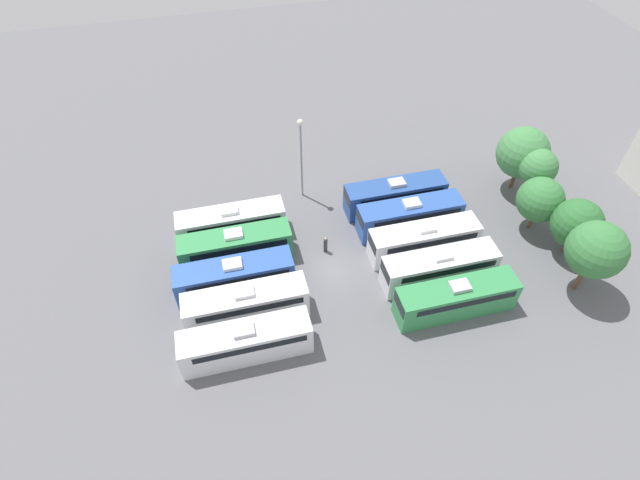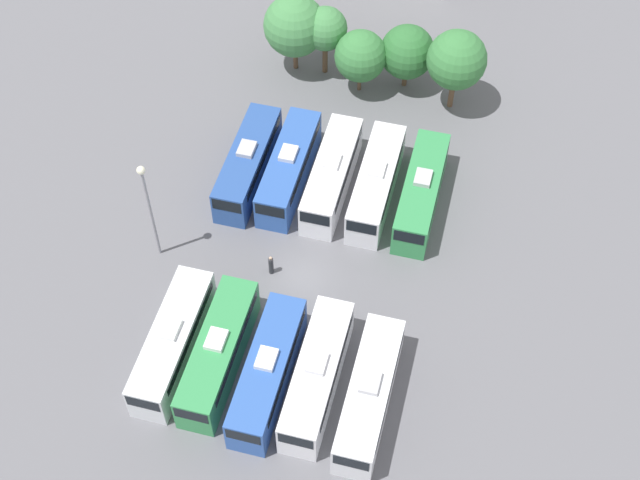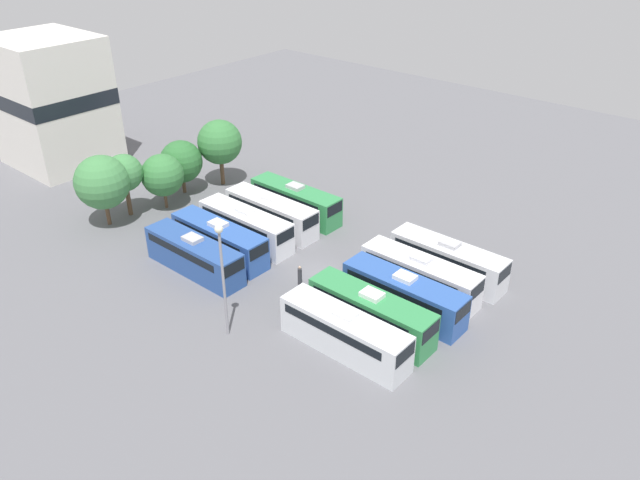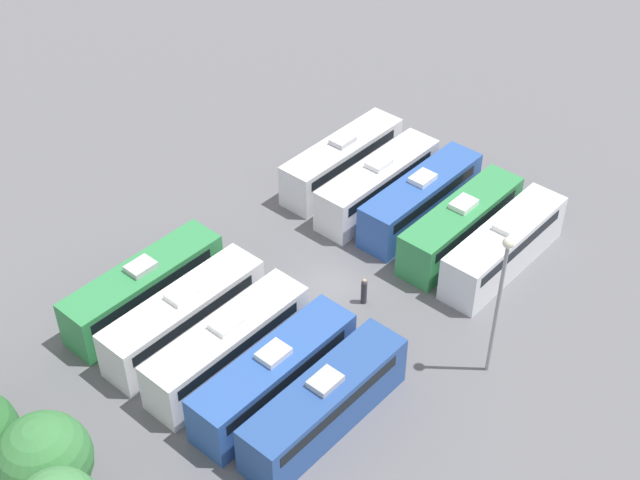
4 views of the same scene
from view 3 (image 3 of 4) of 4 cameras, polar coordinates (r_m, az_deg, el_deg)
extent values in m
plane|color=slate|center=(54.01, -0.25, -3.03)|extent=(121.53, 121.53, 0.00)
cube|color=silver|center=(44.70, 2.26, -8.55)|extent=(2.51, 10.15, 3.06)
cube|color=black|center=(44.31, 2.02, -7.56)|extent=(2.55, 8.62, 0.67)
cube|color=black|center=(41.96, 7.80, -10.34)|extent=(2.21, 0.08, 1.07)
cube|color=white|center=(43.67, 2.30, -6.79)|extent=(1.20, 1.60, 0.35)
cube|color=#338C4C|center=(46.73, 4.69, -6.71)|extent=(2.51, 10.15, 3.06)
cube|color=black|center=(46.36, 4.48, -5.75)|extent=(2.55, 8.62, 0.67)
cube|color=black|center=(44.12, 10.10, -8.27)|extent=(2.21, 0.08, 1.07)
cube|color=white|center=(45.75, 4.78, -4.99)|extent=(1.20, 1.60, 0.35)
cube|color=#2D56A8|center=(48.90, 7.65, -5.06)|extent=(2.51, 10.15, 3.06)
cube|color=black|center=(48.54, 7.47, -4.13)|extent=(2.55, 8.62, 0.67)
cube|color=black|center=(46.48, 12.94, -6.42)|extent=(2.21, 0.08, 1.07)
cube|color=white|center=(47.96, 7.79, -3.38)|extent=(1.20, 1.60, 0.35)
cube|color=white|center=(51.40, 9.11, -3.30)|extent=(2.51, 10.15, 3.06)
cube|color=black|center=(51.06, 8.94, -2.40)|extent=(2.55, 8.62, 0.67)
cube|color=black|center=(49.04, 14.19, -4.49)|extent=(2.21, 0.08, 1.07)
cube|color=silver|center=(50.51, 9.26, -1.67)|extent=(1.20, 1.60, 0.35)
cube|color=silver|center=(53.85, 11.60, -1.90)|extent=(2.51, 10.15, 3.06)
cube|color=black|center=(53.52, 11.45, -1.04)|extent=(2.55, 8.62, 0.67)
cube|color=black|center=(51.66, 16.53, -2.97)|extent=(2.21, 0.08, 1.07)
cube|color=#B2B2B7|center=(53.00, 11.78, -0.33)|extent=(1.20, 1.60, 0.35)
cube|color=#284C93|center=(54.57, -11.41, -1.43)|extent=(2.51, 10.15, 3.06)
cube|color=black|center=(54.32, -11.67, -0.58)|extent=(2.55, 8.62, 0.67)
cube|color=black|center=(50.73, -7.87, -2.54)|extent=(2.21, 0.08, 1.07)
cube|color=#B2B2B7|center=(53.73, -11.59, 0.12)|extent=(1.20, 1.60, 0.35)
cube|color=#2D56A8|center=(56.49, -9.17, -0.06)|extent=(2.51, 10.15, 3.06)
cube|color=black|center=(56.26, -9.40, 0.77)|extent=(2.55, 8.62, 0.67)
cube|color=black|center=(52.76, -5.59, -1.03)|extent=(2.21, 0.08, 1.07)
cube|color=silver|center=(55.68, -9.30, 1.46)|extent=(1.20, 1.60, 0.35)
cube|color=white|center=(58.47, -6.78, 1.21)|extent=(2.51, 10.15, 3.06)
cube|color=black|center=(58.24, -7.00, 2.01)|extent=(2.55, 8.62, 0.67)
cube|color=black|center=(54.86, -3.18, 0.36)|extent=(2.21, 0.08, 1.07)
cube|color=white|center=(57.68, -6.88, 2.70)|extent=(1.20, 1.60, 0.35)
cube|color=silver|center=(60.58, -4.47, 2.40)|extent=(2.51, 10.15, 3.06)
cube|color=black|center=(60.37, -4.67, 3.18)|extent=(2.55, 8.62, 0.67)
cube|color=black|center=(57.11, -0.86, 1.66)|extent=(2.21, 0.08, 1.07)
cube|color=white|center=(59.83, -4.53, 3.85)|extent=(1.20, 1.60, 0.35)
cube|color=#338C4C|center=(62.80, -2.25, 3.50)|extent=(2.51, 10.15, 3.06)
cube|color=black|center=(62.59, -2.43, 4.26)|extent=(2.55, 8.62, 0.67)
cube|color=black|center=(59.45, 1.35, 2.85)|extent=(2.21, 0.08, 1.07)
cube|color=#B2B2B7|center=(62.07, -2.28, 4.92)|extent=(1.20, 1.60, 0.35)
cylinder|color=#333338|center=(52.09, -1.86, -3.37)|extent=(0.36, 0.36, 1.58)
sphere|color=tan|center=(51.61, -1.87, -2.52)|extent=(0.24, 0.24, 0.24)
cylinder|color=gray|center=(45.10, -8.79, -4.09)|extent=(0.20, 0.20, 8.73)
sphere|color=#EAE5C6|center=(42.78, -9.25, 0.99)|extent=(0.60, 0.60, 0.60)
cylinder|color=brown|center=(64.64, -18.85, 2.45)|extent=(0.41, 0.41, 2.69)
sphere|color=#428447|center=(63.34, -19.31, 5.01)|extent=(5.24, 5.24, 5.24)
cylinder|color=brown|center=(65.79, -17.11, 3.54)|extent=(0.45, 0.45, 3.31)
sphere|color=#428447|center=(64.62, -17.49, 5.89)|extent=(3.71, 3.71, 3.71)
cylinder|color=brown|center=(66.56, -13.94, 3.74)|extent=(0.32, 0.32, 2.13)
sphere|color=#387A3D|center=(65.51, -14.21, 5.77)|extent=(4.34, 4.34, 4.34)
cylinder|color=brown|center=(69.60, -12.35, 5.05)|extent=(0.40, 0.40, 2.00)
sphere|color=#2D6B33|center=(68.60, -12.58, 7.02)|extent=(4.54, 4.54, 4.54)
cylinder|color=brown|center=(70.61, -8.94, 6.31)|extent=(0.45, 0.45, 3.27)
sphere|color=#387A3D|center=(69.38, -9.16, 8.84)|extent=(4.85, 4.85, 4.85)
cube|color=silver|center=(80.31, -23.29, 11.53)|extent=(10.25, 11.71, 14.78)
cube|color=black|center=(80.12, -23.39, 12.03)|extent=(10.31, 11.77, 1.77)
camera|label=1|loc=(66.62, 25.66, 32.16)|focal=28.00mm
camera|label=2|loc=(50.80, 65.55, 43.62)|focal=50.00mm
camera|label=4|loc=(61.08, -48.01, 27.87)|focal=50.00mm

